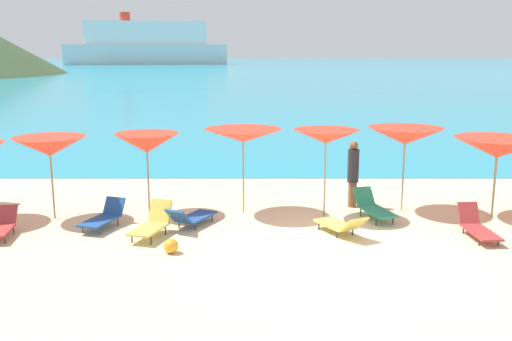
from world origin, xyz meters
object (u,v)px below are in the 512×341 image
at_px(umbrella_3, 242,136).
at_px(lounge_chair_7, 190,217).
at_px(lounge_chair_4, 340,224).
at_px(umbrella_6, 497,148).
at_px(beachgoer_2, 352,172).
at_px(umbrella_5, 404,136).
at_px(lounge_chair_2, 151,223).
at_px(lounge_chair_3, 103,217).
at_px(umbrella_4, 325,137).
at_px(lounge_chair_8, 476,226).
at_px(umbrella_2, 146,143).
at_px(beach_ball, 170,246).
at_px(cruise_ship, 145,45).
at_px(umbrella_1, 49,147).
at_px(lounge_chair_5, 373,207).

bearing_deg(umbrella_3, lounge_chair_7, -134.14).
bearing_deg(lounge_chair_4, umbrella_6, 170.97).
bearing_deg(beachgoer_2, umbrella_5, 145.59).
height_order(lounge_chair_4, beachgoer_2, beachgoer_2).
xyz_separation_m(lounge_chair_2, lounge_chair_4, (4.59, 0.14, -0.07)).
height_order(umbrella_5, lounge_chair_3, umbrella_5).
relative_size(umbrella_4, lounge_chair_8, 1.51).
bearing_deg(lounge_chair_4, umbrella_5, -161.33).
bearing_deg(umbrella_3, umbrella_2, -178.82).
distance_m(lounge_chair_4, lounge_chair_7, 3.79).
relative_size(umbrella_3, lounge_chair_2, 1.60).
relative_size(beachgoer_2, beach_ball, 5.74).
height_order(umbrella_2, lounge_chair_4, umbrella_2).
bearing_deg(umbrella_5, lounge_chair_3, -168.35).
bearing_deg(beach_ball, umbrella_4, 37.80).
xyz_separation_m(umbrella_3, lounge_chair_7, (-1.31, -1.35, -1.90)).
bearing_deg(lounge_chair_7, umbrella_4, -138.28).
bearing_deg(umbrella_6, lounge_chair_7, -173.67).
xyz_separation_m(lounge_chair_3, cruise_ship, (-35.42, 194.63, 6.41)).
xyz_separation_m(umbrella_2, umbrella_6, (9.38, -0.40, -0.07)).
distance_m(umbrella_3, lounge_chair_3, 4.24).
distance_m(umbrella_2, cruise_ship, 196.70).
relative_size(beach_ball, cruise_ship, 0.01).
distance_m(umbrella_6, lounge_chair_7, 8.28).
relative_size(umbrella_5, beachgoer_2, 1.23).
bearing_deg(lounge_chair_7, lounge_chair_8, -159.99).
xyz_separation_m(umbrella_1, umbrella_6, (11.84, 0.13, -0.06)).
distance_m(lounge_chair_3, lounge_chair_8, 9.26).
bearing_deg(lounge_chair_7, umbrella_6, -146.99).
bearing_deg(beach_ball, lounge_chair_2, 117.98).
distance_m(lounge_chair_3, lounge_chair_4, 5.98).
bearing_deg(beach_ball, lounge_chair_8, 8.95).
xyz_separation_m(beachgoer_2, beach_ball, (-4.67, -3.90, -0.86)).
relative_size(lounge_chair_3, lounge_chair_7, 0.89).
bearing_deg(umbrella_1, beach_ball, -37.58).
relative_size(umbrella_5, lounge_chair_5, 1.38).
height_order(umbrella_2, cruise_ship, cruise_ship).
height_order(umbrella_6, lounge_chair_8, umbrella_6).
distance_m(lounge_chair_2, beach_ball, 1.34).
relative_size(lounge_chair_7, beach_ball, 5.13).
distance_m(umbrella_3, lounge_chair_5, 4.01).
height_order(lounge_chair_7, beachgoer_2, beachgoer_2).
xyz_separation_m(umbrella_3, umbrella_4, (2.20, -0.41, 0.03)).
xyz_separation_m(umbrella_1, lounge_chair_2, (2.91, -1.55, -1.62)).
distance_m(lounge_chair_3, cruise_ship, 197.93).
height_order(umbrella_4, lounge_chair_5, umbrella_4).
bearing_deg(lounge_chair_3, umbrella_6, 23.85).
bearing_deg(umbrella_2, lounge_chair_8, -14.26).
bearing_deg(lounge_chair_8, lounge_chair_2, 176.64).
height_order(umbrella_1, cruise_ship, cruise_ship).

